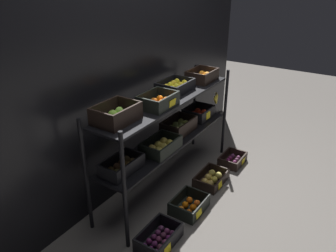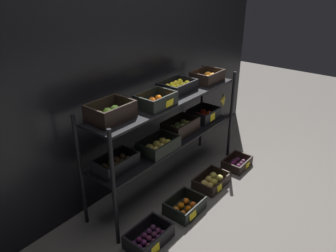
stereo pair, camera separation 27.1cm
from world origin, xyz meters
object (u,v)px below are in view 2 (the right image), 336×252
at_px(crate_ground_tangerine, 185,207).
at_px(crate_ground_apple_gold, 212,181).
at_px(display_rack, 168,119).
at_px(crate_ground_plum, 149,238).
at_px(crate_ground_right_plum, 237,163).

relative_size(crate_ground_tangerine, crate_ground_apple_gold, 0.88).
distance_m(display_rack, crate_ground_plum, 1.06).
xyz_separation_m(crate_ground_tangerine, crate_ground_apple_gold, (0.49, 0.02, -0.00)).
bearing_deg(crate_ground_tangerine, crate_ground_plum, 179.75).
height_order(crate_ground_plum, crate_ground_right_plum, crate_ground_plum).
bearing_deg(display_rack, crate_ground_apple_gold, -55.36).
distance_m(display_rack, crate_ground_tangerine, 0.81).
xyz_separation_m(crate_ground_plum, crate_ground_right_plum, (1.44, -0.01, -0.01)).
bearing_deg(display_rack, crate_ground_tangerine, -122.22).
bearing_deg(crate_ground_right_plum, crate_ground_apple_gold, 175.71).
relative_size(crate_ground_plum, crate_ground_right_plum, 1.16).
distance_m(display_rack, crate_ground_apple_gold, 0.81).
bearing_deg(crate_ground_right_plum, display_rack, 150.98).
xyz_separation_m(display_rack, crate_ground_apple_gold, (0.25, -0.36, -0.67)).
distance_m(crate_ground_tangerine, crate_ground_right_plum, 0.96).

